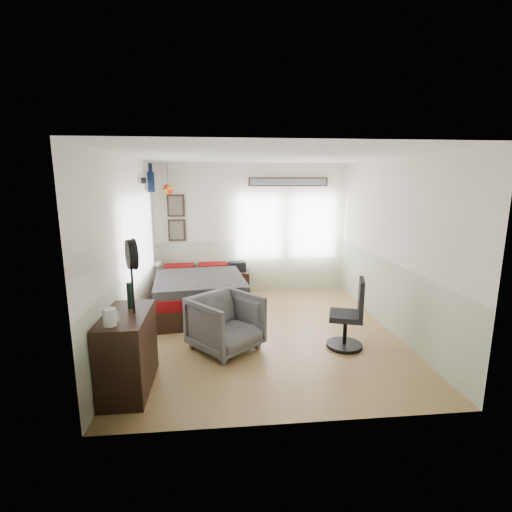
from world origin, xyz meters
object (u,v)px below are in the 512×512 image
(armchair, at_px, (226,323))
(task_chair, at_px, (350,320))
(bed, at_px, (199,292))
(nightstand, at_px, (237,284))
(dresser, at_px, (128,352))

(armchair, bearing_deg, task_chair, -44.38)
(armchair, bearing_deg, bed, 64.76)
(task_chair, bearing_deg, armchair, -165.79)
(nightstand, xyz_separation_m, task_chair, (1.47, -2.59, 0.15))
(armchair, relative_size, nightstand, 1.65)
(nightstand, relative_size, task_chair, 0.51)
(bed, height_order, dresser, dresser)
(dresser, height_order, task_chair, task_chair)
(bed, relative_size, dresser, 2.25)
(nightstand, bearing_deg, armchair, -89.79)
(armchair, relative_size, task_chair, 0.85)
(task_chair, bearing_deg, bed, 158.79)
(task_chair, bearing_deg, dresser, -146.57)
(bed, relative_size, task_chair, 2.22)
(bed, distance_m, nightstand, 1.07)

